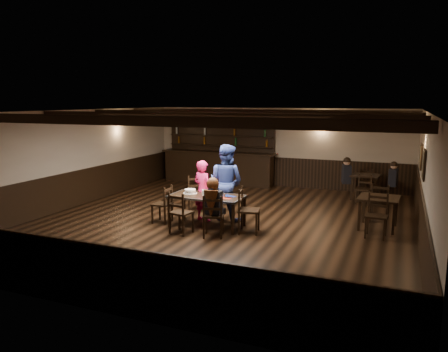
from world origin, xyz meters
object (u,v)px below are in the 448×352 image
at_px(chair_near_left, 179,210).
at_px(bar_counter, 219,163).
at_px(dining_table, 207,198).
at_px(chair_near_right, 213,213).
at_px(cake, 190,192).
at_px(woman_pink, 203,191).
at_px(man_blue, 226,182).

distance_m(chair_near_left, bar_counter, 6.26).
bearing_deg(dining_table, bar_counter, 110.00).
distance_m(chair_near_left, chair_near_right, 0.81).
height_order(chair_near_right, cake, chair_near_right).
height_order(dining_table, cake, cake).
bearing_deg(chair_near_right, cake, 140.10).
distance_m(dining_table, chair_near_left, 0.87).
height_order(dining_table, woman_pink, woman_pink).
relative_size(woman_pink, bar_counter, 0.36).
distance_m(man_blue, bar_counter, 4.99).
height_order(chair_near_right, man_blue, man_blue).
relative_size(chair_near_left, bar_counter, 0.23).
bearing_deg(woman_pink, cake, 86.50).
xyz_separation_m(dining_table, chair_near_left, (-0.33, -0.79, -0.12)).
relative_size(chair_near_left, woman_pink, 0.63).
bearing_deg(bar_counter, cake, -74.45).
distance_m(woman_pink, man_blue, 0.61).
relative_size(dining_table, man_blue, 0.92).
relative_size(chair_near_right, cake, 2.82).
bearing_deg(chair_near_right, woman_pink, 123.88).
height_order(man_blue, cake, man_blue).
bearing_deg(chair_near_left, man_blue, 71.47).
bearing_deg(cake, man_blue, 46.18).
bearing_deg(cake, bar_counter, 105.55).
relative_size(chair_near_right, bar_counter, 0.22).
relative_size(chair_near_left, man_blue, 0.50).
bearing_deg(man_blue, cake, 56.24).
xyz_separation_m(woman_pink, bar_counter, (-1.61, 4.83, -0.03)).
relative_size(man_blue, cake, 5.64).
relative_size(chair_near_right, woman_pink, 0.63).
bearing_deg(man_blue, chair_near_left, 81.53).
bearing_deg(dining_table, chair_near_right, -56.83).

